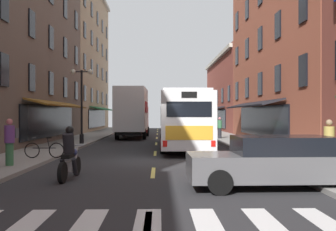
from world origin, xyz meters
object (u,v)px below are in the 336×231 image
object	(u,v)px
sedan_near	(277,162)
sedan_mid	(139,127)
motorcycle_rider	(70,156)
pedestrian_near	(10,141)
pedestrian_far	(329,143)
box_truck	(133,113)
bicycle_near	(44,150)
transit_bus	(182,119)
pedestrian_mid	(220,128)
street_lamp_twin	(82,102)

from	to	relation	value
sedan_near	sedan_mid	world-z (taller)	sedan_near
motorcycle_rider	pedestrian_near	size ratio (longest dim) A/B	1.20
sedan_mid	motorcycle_rider	bearing A→B (deg)	-91.26
sedan_mid	pedestrian_far	world-z (taller)	pedestrian_far
box_truck	pedestrian_far	size ratio (longest dim) A/B	4.68
sedan_near	sedan_mid	xyz separation A→B (m)	(-5.38, 30.67, -0.01)
sedan_near	bicycle_near	bearing A→B (deg)	143.19
transit_bus	bicycle_near	world-z (taller)	transit_bus
pedestrian_mid	sedan_near	bearing A→B (deg)	32.28
transit_bus	pedestrian_near	bearing A→B (deg)	-126.61
transit_bus	motorcycle_rider	bearing A→B (deg)	-110.00
sedan_mid	street_lamp_twin	xyz separation A→B (m)	(-2.90, -16.28, 2.11)
motorcycle_rider	street_lamp_twin	size ratio (longest dim) A/B	0.43
motorcycle_rider	pedestrian_far	bearing A→B (deg)	8.13
transit_bus	motorcycle_rider	distance (m)	12.27
pedestrian_mid	street_lamp_twin	xyz separation A→B (m)	(-9.82, -5.08, 1.83)
sedan_mid	motorcycle_rider	distance (m)	29.15
transit_bus	street_lamp_twin	world-z (taller)	street_lamp_twin
motorcycle_rider	sedan_mid	bearing A→B (deg)	88.74
street_lamp_twin	pedestrian_mid	bearing A→B (deg)	27.35
sedan_near	street_lamp_twin	xyz separation A→B (m)	(-8.28, 14.39, 2.10)
transit_bus	sedan_near	distance (m)	13.18
pedestrian_far	motorcycle_rider	bearing A→B (deg)	90.64
motorcycle_rider	pedestrian_mid	distance (m)	19.48
sedan_near	street_lamp_twin	distance (m)	16.74
pedestrian_near	bicycle_near	bearing A→B (deg)	-76.58
box_truck	pedestrian_near	xyz separation A→B (m)	(-3.22, -18.18, -1.10)
transit_bus	bicycle_near	xyz separation A→B (m)	(-6.35, -6.89, -1.22)
box_truck	sedan_near	size ratio (longest dim) A/B	1.66
sedan_near	bicycle_near	distance (m)	10.23
sedan_near	sedan_mid	distance (m)	31.14
transit_bus	pedestrian_mid	xyz separation A→B (m)	(3.38, 6.46, -0.72)
transit_bus	pedestrian_far	world-z (taller)	transit_bus
box_truck	pedestrian_mid	size ratio (longest dim) A/B	4.78
box_truck	street_lamp_twin	world-z (taller)	street_lamp_twin
pedestrian_mid	box_truck	bearing A→B (deg)	-72.35
bicycle_near	pedestrian_far	xyz separation A→B (m)	(10.89, -3.36, 0.51)
sedan_near	bicycle_near	size ratio (longest dim) A/B	2.81
pedestrian_near	street_lamp_twin	distance (m)	10.80
bicycle_near	pedestrian_mid	xyz separation A→B (m)	(9.73, 13.34, 0.49)
motorcycle_rider	pedestrian_far	distance (m)	8.81
box_truck	pedestrian_near	distance (m)	18.50
pedestrian_far	street_lamp_twin	distance (m)	16.09
bicycle_near	street_lamp_twin	size ratio (longest dim) A/B	0.36
box_truck	pedestrian_mid	xyz separation A→B (m)	(7.05, -2.45, -1.16)
transit_bus	motorcycle_rider	world-z (taller)	transit_bus
sedan_mid	motorcycle_rider	world-z (taller)	motorcycle_rider
pedestrian_far	box_truck	bearing A→B (deg)	15.69
street_lamp_twin	sedan_near	bearing A→B (deg)	-60.09
bicycle_near	street_lamp_twin	bearing A→B (deg)	90.61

